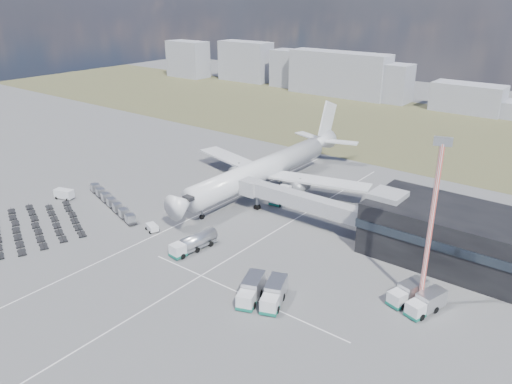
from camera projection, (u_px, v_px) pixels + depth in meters
The scene contains 16 objects.
ground at pixel (171, 234), 101.42m from camera, with size 420.00×420.00×0.00m, color #565659.
grass_strip at pixel (394, 126), 181.82m from camera, with size 420.00×90.00×0.01m, color #4A492C.
lane_markings at pixel (217, 242), 98.04m from camera, with size 47.12×110.00×0.01m.
terminal at pixel (451, 234), 89.71m from camera, with size 30.40×16.40×11.00m.
jet_bridge at pixel (293, 199), 105.39m from camera, with size 30.30×3.80×7.05m.
airliner at pixel (267, 168), 123.10m from camera, with size 51.59×64.53×17.62m.
skyline at pixel (438, 85), 207.76m from camera, with size 293.32×23.68×22.17m.
fuel_tanker at pixel (194, 243), 94.35m from camera, with size 3.57×10.21×3.23m.
pushback_tug at pixel (152, 228), 102.31m from camera, with size 3.10×1.74×1.42m, color silver.
utility_van at pixel (64, 194), 117.97m from camera, with size 4.46×2.02×2.37m, color silver.
catering_truck at pixel (280, 196), 116.05m from camera, with size 3.63×6.94×3.04m.
service_trucks_near at pixel (262, 292), 78.78m from camera, with size 8.86×9.59×3.13m.
service_trucks_far at pixel (417, 298), 77.52m from camera, with size 7.84×8.63×2.89m.
uld_row at pixel (112, 202), 113.51m from camera, with size 24.47×8.89×1.94m.
baggage_dollies at pixel (34, 225), 104.34m from camera, with size 28.00×24.33×0.65m.
floodlight_mast at pixel (431, 226), 73.36m from camera, with size 2.60×2.11×27.28m.
Camera 1 is at (69.50, -61.02, 45.85)m, focal length 35.00 mm.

